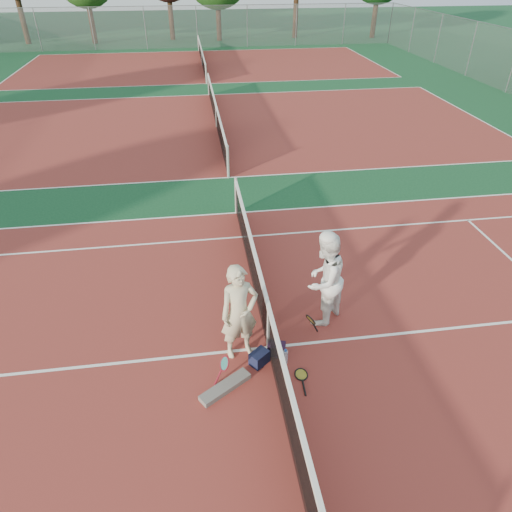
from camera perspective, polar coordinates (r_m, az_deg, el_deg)
The scene contains 17 objects.
ground at distance 8.84m, azimuth 1.51°, elevation -11.38°, with size 130.00×130.00×0.00m, color #113E21.
court_main at distance 8.83m, azimuth 1.51°, elevation -11.37°, with size 23.77×10.97×0.01m, color maroon.
court_far_a at distance 20.66m, azimuth -4.94°, elevation 15.80°, with size 23.77×10.97×0.01m, color maroon.
court_far_b at distance 33.76m, azimuth -6.73°, elevation 22.63°, with size 23.77×10.97×0.01m, color maroon.
net_main at distance 8.48m, azimuth 1.56°, elevation -8.94°, with size 0.10×10.98×1.02m, color black, non-canonical shape.
net_far_a at distance 20.51m, azimuth -5.01°, elevation 17.15°, with size 0.10×10.98×1.02m, color black, non-canonical shape.
net_far_b at distance 33.67m, azimuth -6.79°, elevation 23.48°, with size 0.10×10.98×1.02m, color black, non-canonical shape.
fence_back at distance 40.46m, azimuth -7.39°, elevation 26.51°, with size 32.00×0.06×3.00m, color slate, non-canonical shape.
player_a at distance 8.11m, azimuth -2.11°, elevation -7.10°, with size 0.70×0.46×1.92m, color beige.
player_b at distance 8.91m, azimuth 8.50°, elevation -2.94°, with size 0.97×0.75×1.99m, color white.
racket_red at distance 8.09m, azimuth -3.92°, elevation -13.99°, with size 0.29×0.27×0.55m, color maroon, non-canonical shape.
racket_black_held at distance 8.94m, azimuth 6.78°, elevation -8.63°, with size 0.30×0.27×0.55m, color black, non-canonical shape.
racket_spare at distance 8.39m, azimuth 5.66°, elevation -14.52°, with size 0.60×0.27×0.03m, color black, non-canonical shape.
sports_bag_navy at distance 8.46m, azimuth 0.42°, elevation -12.61°, with size 0.34×0.23×0.27m, color black.
sports_bag_purple at distance 8.64m, azimuth 2.58°, elevation -11.52°, with size 0.31×0.22×0.25m, color black.
net_cover_canvas at distance 8.14m, azimuth -3.86°, elevation -16.03°, with size 0.98×0.23×0.10m, color #605B57.
water_bottle at distance 8.47m, azimuth 3.69°, elevation -12.50°, with size 0.09×0.09×0.30m, color #C9E5FF.
Camera 1 is at (-1.13, -6.16, 6.23)m, focal length 32.00 mm.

